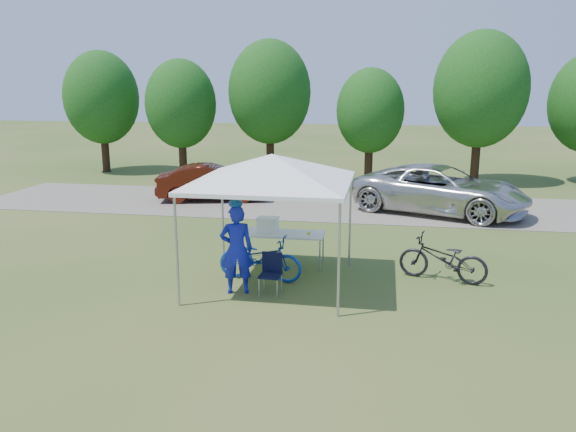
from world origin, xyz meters
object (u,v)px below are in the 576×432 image
folding_table (283,235)px  cooler (268,225)px  folding_chair (271,270)px  bike_blue (260,258)px  cyclist (237,250)px  minivan (440,189)px  sedan (212,183)px  bike_dark (443,259)px

folding_table → cooler: cooler is taller
folding_chair → bike_blue: (-0.38, 0.69, 0.00)m
cyclist → bike_blue: size_ratio=0.98×
cyclist → bike_blue: (0.29, 0.82, -0.42)m
minivan → folding_table: bearing=168.9°
cooler → folding_table: bearing=0.0°
folding_table → sedan: 7.90m
folding_chair → bike_dark: bearing=23.7°
folding_table → cyclist: 2.01m
folding_chair → minivan: minivan is taller
folding_chair → sedan: bearing=117.4°
cooler → minivan: 7.58m
cyclist → minivan: 9.31m
bike_dark → sedan: 10.43m
cyclist → bike_blue: bearing=-125.6°
folding_chair → bike_dark: (3.44, 1.30, 0.01)m
folding_table → bike_blue: 1.16m
folding_chair → cyclist: size_ratio=0.45×
folding_chair → cooler: bearing=106.9°
bike_blue → bike_dark: (3.82, 0.61, 0.01)m
bike_blue → sedan: (-3.55, 7.98, 0.18)m
minivan → sedan: minivan is taller
folding_table → cyclist: (-0.59, -1.91, 0.17)m
folding_table → folding_chair: 1.80m
cooler → bike_dark: (3.88, -0.49, -0.46)m
folding_table → cooler: bearing=-180.0°
bike_dark → sedan: size_ratio=0.48×
cooler → bike_dark: size_ratio=0.26×
cyclist → sedan: bearing=-85.8°
bike_blue → bike_dark: bearing=-75.2°
folding_chair → minivan: 8.89m
bike_dark → minivan: 6.69m
folding_table → sedan: bearing=119.2°
bike_dark → cyclist: bearing=-54.7°
folding_table → bike_blue: bearing=-105.6°
cooler → cyclist: cyclist is taller
bike_blue → minivan: bearing=-25.0°
cooler → bike_blue: size_ratio=0.26×
minivan → sedan: bearing=106.8°
bike_dark → sedan: (-7.37, 7.38, 0.18)m
minivan → sedan: 7.91m
folding_table → bike_blue: (-0.31, -1.09, -0.24)m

